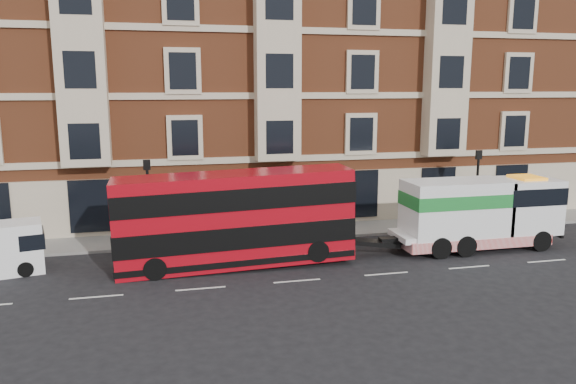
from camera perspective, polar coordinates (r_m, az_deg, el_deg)
The scene contains 8 objects.
ground at distance 23.76m, azimuth 0.91°, elevation -9.03°, with size 120.00×120.00×0.00m, color black.
sidewalk at distance 30.74m, azimuth -2.48°, elevation -4.28°, with size 90.00×3.00×0.15m, color slate.
victorian_terrace at distance 37.22m, azimuth -4.03°, elevation 13.84°, with size 45.00×12.00×20.40m.
lamp_post_west at distance 28.40m, azimuth -14.01°, elevation -0.46°, with size 0.35×0.15×4.35m.
lamp_post_east at distance 33.32m, azimuth 18.65°, elevation 0.92°, with size 0.35×0.15×4.35m.
double_decker_bus at distance 25.15m, azimuth -5.40°, elevation -2.59°, with size 10.52×2.41×4.26m.
tow_truck at distance 29.33m, azimuth 18.66°, elevation -1.99°, with size 8.42×2.49×3.51m.
pedestrian at distance 29.05m, azimuth -14.35°, elevation -3.80°, with size 0.56×0.36×1.52m, color #181F31.
Camera 1 is at (-5.43, -21.69, 8.03)m, focal length 35.00 mm.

